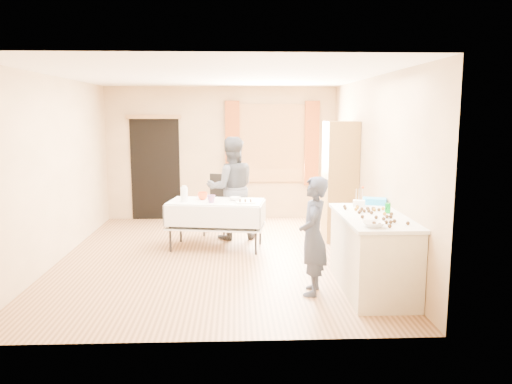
{
  "coord_description": "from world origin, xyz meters",
  "views": [
    {
      "loc": [
        0.28,
        -7.1,
        2.09
      ],
      "look_at": [
        0.57,
        0.0,
        0.96
      ],
      "focal_mm": 35.0,
      "sensor_mm": 36.0,
      "label": 1
    }
  ],
  "objects_px": {
    "chair": "(218,217)",
    "woman": "(231,188)",
    "counter": "(372,253)",
    "party_table": "(216,220)",
    "cabinet": "(340,181)",
    "girl": "(313,236)"
  },
  "relations": [
    {
      "from": "cabinet",
      "to": "woman",
      "type": "distance_m",
      "value": 1.79
    },
    {
      "from": "party_table",
      "to": "girl",
      "type": "height_order",
      "value": "girl"
    },
    {
      "from": "chair",
      "to": "woman",
      "type": "xyz_separation_m",
      "value": [
        0.23,
        -0.29,
        0.54
      ]
    },
    {
      "from": "cabinet",
      "to": "chair",
      "type": "bearing_deg",
      "value": 167.67
    },
    {
      "from": "party_table",
      "to": "girl",
      "type": "relative_size",
      "value": 1.14
    },
    {
      "from": "counter",
      "to": "woman",
      "type": "relative_size",
      "value": 0.94
    },
    {
      "from": "cabinet",
      "to": "party_table",
      "type": "xyz_separation_m",
      "value": [
        -2.02,
        -0.46,
        -0.53
      ]
    },
    {
      "from": "cabinet",
      "to": "girl",
      "type": "height_order",
      "value": "cabinet"
    },
    {
      "from": "counter",
      "to": "woman",
      "type": "height_order",
      "value": "woman"
    },
    {
      "from": "cabinet",
      "to": "chair",
      "type": "distance_m",
      "value": 2.17
    },
    {
      "from": "cabinet",
      "to": "girl",
      "type": "distance_m",
      "value": 2.64
    },
    {
      "from": "girl",
      "to": "woman",
      "type": "height_order",
      "value": "woman"
    },
    {
      "from": "counter",
      "to": "cabinet",
      "type": "bearing_deg",
      "value": 87.63
    },
    {
      "from": "counter",
      "to": "woman",
      "type": "bearing_deg",
      "value": 123.28
    },
    {
      "from": "woman",
      "to": "party_table",
      "type": "bearing_deg",
      "value": 59.9
    },
    {
      "from": "woman",
      "to": "chair",
      "type": "bearing_deg",
      "value": -60.28
    },
    {
      "from": "party_table",
      "to": "chair",
      "type": "height_order",
      "value": "chair"
    },
    {
      "from": "cabinet",
      "to": "woman",
      "type": "bearing_deg",
      "value": 175.13
    },
    {
      "from": "chair",
      "to": "woman",
      "type": "bearing_deg",
      "value": -31.05
    },
    {
      "from": "cabinet",
      "to": "party_table",
      "type": "relative_size",
      "value": 1.25
    },
    {
      "from": "party_table",
      "to": "counter",
      "type": "bearing_deg",
      "value": -36.39
    },
    {
      "from": "chair",
      "to": "woman",
      "type": "relative_size",
      "value": 0.61
    }
  ]
}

